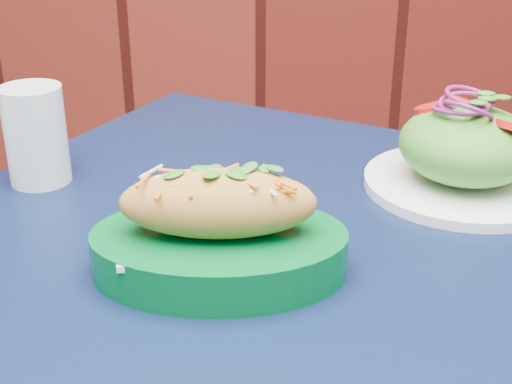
{
  "coord_description": "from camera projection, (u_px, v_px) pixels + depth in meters",
  "views": [
    {
      "loc": [
        0.14,
        0.95,
        1.1
      ],
      "look_at": [
        0.1,
        1.57,
        0.81
      ],
      "focal_mm": 50.0,
      "sensor_mm": 36.0,
      "label": 1
    }
  ],
  "objects": [
    {
      "name": "cafe_table",
      "position": [
        281.0,
        330.0,
        0.73
      ],
      "size": [
        1.05,
        1.05,
        0.75
      ],
      "rotation": [
        0.0,
        0.0,
        -0.41
      ],
      "color": "black",
      "rests_on": "ground"
    },
    {
      "name": "banh_mi_basket",
      "position": [
        219.0,
        233.0,
        0.65
      ],
      "size": [
        0.25,
        0.17,
        0.11
      ],
      "rotation": [
        0.0,
        0.0,
        0.08
      ],
      "color": "#005822",
      "rests_on": "cafe_table"
    },
    {
      "name": "water_glass",
      "position": [
        36.0,
        135.0,
        0.83
      ],
      "size": [
        0.07,
        0.07,
        0.12
      ],
      "primitive_type": "cylinder",
      "color": "silver",
      "rests_on": "cafe_table"
    },
    {
      "name": "salad_plate",
      "position": [
        467.0,
        152.0,
        0.82
      ],
      "size": [
        0.23,
        0.23,
        0.12
      ],
      "rotation": [
        0.0,
        0.0,
        -0.01
      ],
      "color": "white",
      "rests_on": "cafe_table"
    }
  ]
}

